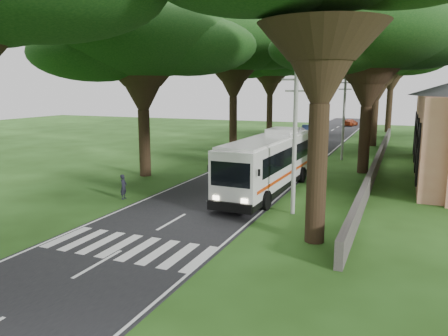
{
  "coord_description": "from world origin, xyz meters",
  "views": [
    {
      "loc": [
        11.01,
        -17.32,
        7.01
      ],
      "look_at": [
        1.09,
        6.56,
        2.2
      ],
      "focal_mm": 35.0,
      "sensor_mm": 36.0,
      "label": 1
    }
  ],
  "objects_px": {
    "pole_near": "(295,140)",
    "pole_mid": "(344,117)",
    "coach_bus": "(268,163)",
    "distant_car_b": "(306,129)",
    "distant_car_c": "(350,122)",
    "pedestrian": "(124,187)",
    "distant_car_a": "(299,132)",
    "pole_far": "(363,108)"
  },
  "relations": [
    {
      "from": "pole_near",
      "to": "pole_mid",
      "type": "height_order",
      "value": "same"
    },
    {
      "from": "pole_near",
      "to": "coach_bus",
      "type": "height_order",
      "value": "pole_near"
    },
    {
      "from": "distant_car_b",
      "to": "distant_car_c",
      "type": "height_order",
      "value": "distant_car_b"
    },
    {
      "from": "pole_mid",
      "to": "pedestrian",
      "type": "bearing_deg",
      "value": -117.13
    },
    {
      "from": "pole_mid",
      "to": "coach_bus",
      "type": "height_order",
      "value": "pole_mid"
    },
    {
      "from": "pole_mid",
      "to": "distant_car_b",
      "type": "distance_m",
      "value": 25.22
    },
    {
      "from": "pole_near",
      "to": "distant_car_c",
      "type": "relative_size",
      "value": 1.89
    },
    {
      "from": "distant_car_b",
      "to": "pedestrian",
      "type": "distance_m",
      "value": 44.42
    },
    {
      "from": "distant_car_a",
      "to": "distant_car_c",
      "type": "height_order",
      "value": "distant_car_a"
    },
    {
      "from": "pole_near",
      "to": "distant_car_b",
      "type": "bearing_deg",
      "value": 101.06
    },
    {
      "from": "distant_car_c",
      "to": "distant_car_b",
      "type": "bearing_deg",
      "value": 85.6
    },
    {
      "from": "pole_mid",
      "to": "coach_bus",
      "type": "relative_size",
      "value": 0.63
    },
    {
      "from": "pole_near",
      "to": "distant_car_c",
      "type": "distance_m",
      "value": 59.25
    },
    {
      "from": "pole_mid",
      "to": "coach_bus",
      "type": "xyz_separation_m",
      "value": [
        -2.8,
        -15.58,
        -2.17
      ]
    },
    {
      "from": "pole_near",
      "to": "distant_car_a",
      "type": "height_order",
      "value": "pole_near"
    },
    {
      "from": "distant_car_c",
      "to": "pole_near",
      "type": "bearing_deg",
      "value": 106.22
    },
    {
      "from": "pole_near",
      "to": "coach_bus",
      "type": "xyz_separation_m",
      "value": [
        -2.8,
        4.42,
        -2.17
      ]
    },
    {
      "from": "distant_car_a",
      "to": "pedestrian",
      "type": "bearing_deg",
      "value": 91.87
    },
    {
      "from": "pole_far",
      "to": "distant_car_a",
      "type": "bearing_deg",
      "value": -164.55
    },
    {
      "from": "pole_near",
      "to": "coach_bus",
      "type": "relative_size",
      "value": 0.63
    },
    {
      "from": "pole_near",
      "to": "pole_mid",
      "type": "relative_size",
      "value": 1.0
    },
    {
      "from": "pole_far",
      "to": "distant_car_b",
      "type": "height_order",
      "value": "pole_far"
    },
    {
      "from": "coach_bus",
      "to": "pedestrian",
      "type": "distance_m",
      "value": 9.6
    },
    {
      "from": "pole_near",
      "to": "distant_car_a",
      "type": "bearing_deg",
      "value": 102.43
    },
    {
      "from": "pole_far",
      "to": "distant_car_b",
      "type": "relative_size",
      "value": 2.12
    },
    {
      "from": "distant_car_b",
      "to": "distant_car_c",
      "type": "distance_m",
      "value": 16.25
    },
    {
      "from": "pedestrian",
      "to": "distant_car_b",
      "type": "bearing_deg",
      "value": -13.59
    },
    {
      "from": "pole_far",
      "to": "distant_car_c",
      "type": "xyz_separation_m",
      "value": [
        -3.75,
        19.02,
        -3.53
      ]
    },
    {
      "from": "pole_near",
      "to": "pedestrian",
      "type": "relative_size",
      "value": 5.05
    },
    {
      "from": "distant_car_b",
      "to": "distant_car_c",
      "type": "xyz_separation_m",
      "value": [
        4.75,
        15.55,
        -0.01
      ]
    },
    {
      "from": "pole_mid",
      "to": "distant_car_b",
      "type": "height_order",
      "value": "pole_mid"
    },
    {
      "from": "distant_car_a",
      "to": "pole_near",
      "type": "bearing_deg",
      "value": 107.85
    },
    {
      "from": "pole_far",
      "to": "distant_car_a",
      "type": "relative_size",
      "value": 1.82
    },
    {
      "from": "pole_far",
      "to": "pedestrian",
      "type": "relative_size",
      "value": 5.05
    },
    {
      "from": "pedestrian",
      "to": "pole_near",
      "type": "bearing_deg",
      "value": -95.99
    },
    {
      "from": "pole_far",
      "to": "coach_bus",
      "type": "relative_size",
      "value": 0.63
    },
    {
      "from": "pole_near",
      "to": "distant_car_a",
      "type": "relative_size",
      "value": 1.82
    },
    {
      "from": "pedestrian",
      "to": "distant_car_c",
      "type": "bearing_deg",
      "value": -17.37
    },
    {
      "from": "coach_bus",
      "to": "distant_car_c",
      "type": "relative_size",
      "value": 3.0
    },
    {
      "from": "distant_car_c",
      "to": "pole_far",
      "type": "bearing_deg",
      "value": 113.74
    },
    {
      "from": "pole_near",
      "to": "pole_far",
      "type": "xyz_separation_m",
      "value": [
        0.0,
        40.0,
        0.0
      ]
    },
    {
      "from": "pole_near",
      "to": "distant_car_a",
      "type": "distance_m",
      "value": 38.76
    }
  ]
}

